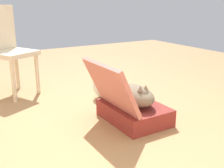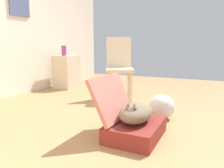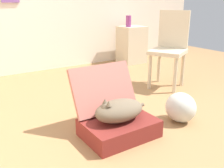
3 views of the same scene
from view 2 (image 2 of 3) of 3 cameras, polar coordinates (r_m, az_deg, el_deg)
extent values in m
plane|color=#9E7247|center=(2.45, 1.85, -10.33)|extent=(7.68, 7.68, 0.00)
cube|color=#4D5781|center=(4.26, -22.91, 18.61)|extent=(0.41, 0.02, 0.40)
cube|color=maroon|center=(2.10, 6.14, -11.66)|extent=(0.60, 0.44, 0.15)
cube|color=#B26356|center=(2.11, 0.03, -3.50)|extent=(0.60, 0.22, 0.41)
ellipsoid|color=brown|center=(2.05, 6.22, -7.43)|extent=(0.44, 0.28, 0.18)
sphere|color=brown|center=(1.93, 5.02, -7.38)|extent=(0.10, 0.10, 0.10)
cone|color=brown|center=(1.90, 5.84, -5.63)|extent=(0.05, 0.05, 0.05)
cone|color=brown|center=(1.92, 4.25, -5.45)|extent=(0.05, 0.05, 0.05)
cylinder|color=brown|center=(2.25, 6.90, -7.05)|extent=(0.20, 0.03, 0.07)
ellipsoid|color=silver|center=(2.65, 12.78, -5.74)|extent=(0.27, 0.30, 0.29)
cube|color=beige|center=(4.58, -11.70, 3.15)|extent=(0.44, 0.39, 0.66)
cylinder|color=#8C387A|center=(4.45, -12.37, 8.46)|extent=(0.09, 0.09, 0.19)
cylinder|color=beige|center=(3.29, -0.85, -1.02)|extent=(0.04, 0.04, 0.45)
cylinder|color=beige|center=(3.31, 4.93, -0.99)|extent=(0.04, 0.04, 0.45)
cylinder|color=beige|center=(3.63, -0.89, 0.00)|extent=(0.04, 0.04, 0.45)
cylinder|color=beige|center=(3.65, 4.35, 0.01)|extent=(0.04, 0.04, 0.45)
cube|color=beige|center=(3.43, 1.91, 3.65)|extent=(0.57, 0.57, 0.05)
cube|color=beige|center=(3.61, 1.76, 8.22)|extent=(0.22, 0.37, 0.49)
camera|label=1|loc=(2.00, -65.26, 9.61)|focal=44.00mm
camera|label=3|loc=(1.23, 82.31, 14.48)|focal=41.57mm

